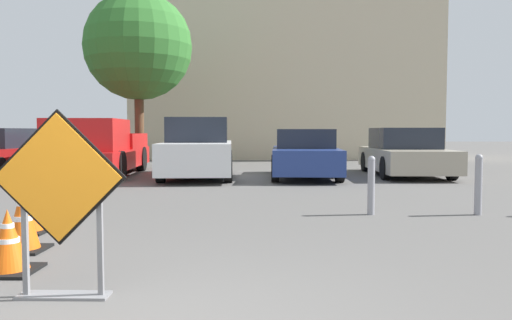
% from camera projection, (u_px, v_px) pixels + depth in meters
% --- Properties ---
extents(ground_plane, '(96.00, 96.00, 0.00)m').
position_uv_depth(ground_plane, '(231.00, 182.00, 12.77)').
color(ground_plane, '#565451').
extents(road_closed_sign, '(1.04, 0.20, 1.46)m').
position_uv_depth(road_closed_sign, '(59.00, 195.00, 3.82)').
color(road_closed_sign, black).
rests_on(road_closed_sign, ground_plane).
extents(traffic_cone_nearest, '(0.50, 0.50, 0.59)m').
position_uv_depth(traffic_cone_nearest, '(8.00, 242.00, 4.57)').
color(traffic_cone_nearest, black).
rests_on(traffic_cone_nearest, ground_plane).
extents(traffic_cone_second, '(0.48, 0.48, 0.70)m').
position_uv_depth(traffic_cone_second, '(23.00, 220.00, 5.39)').
color(traffic_cone_second, black).
rests_on(traffic_cone_second, ground_plane).
extents(traffic_cone_third, '(0.52, 0.52, 0.76)m').
position_uv_depth(traffic_cone_third, '(28.00, 204.00, 6.37)').
color(traffic_cone_third, black).
rests_on(traffic_cone_third, ground_plane).
extents(pickup_truck, '(2.35, 5.51, 1.61)m').
position_uv_depth(pickup_truck, '(96.00, 151.00, 14.18)').
color(pickup_truck, red).
rests_on(pickup_truck, ground_plane).
extents(parked_car_second, '(2.14, 4.63, 1.66)m').
position_uv_depth(parked_car_second, '(198.00, 150.00, 13.86)').
color(parked_car_second, white).
rests_on(parked_car_second, ground_plane).
extents(parked_car_third, '(1.91, 4.08, 1.34)m').
position_uv_depth(parked_car_third, '(305.00, 155.00, 13.83)').
color(parked_car_third, navy).
rests_on(parked_car_third, ground_plane).
extents(parked_car_fourth, '(1.97, 4.42, 1.38)m').
position_uv_depth(parked_car_fourth, '(405.00, 154.00, 14.53)').
color(parked_car_fourth, '#A39984').
rests_on(parked_car_fourth, ground_plane).
extents(bollard_nearest, '(0.12, 0.12, 0.91)m').
position_uv_depth(bollard_nearest, '(371.00, 184.00, 7.71)').
color(bollard_nearest, gray).
rests_on(bollard_nearest, ground_plane).
extents(bollard_second, '(0.12, 0.12, 0.94)m').
position_uv_depth(bollard_second, '(478.00, 183.00, 7.68)').
color(bollard_second, gray).
rests_on(bollard_second, ground_plane).
extents(building_facade_backdrop, '(14.04, 5.00, 8.38)m').
position_uv_depth(building_facade_backdrop, '(284.00, 71.00, 24.29)').
color(building_facade_backdrop, beige).
rests_on(building_facade_backdrop, ground_plane).
extents(street_tree_behind_lot, '(3.71, 3.71, 6.07)m').
position_uv_depth(street_tree_behind_lot, '(138.00, 47.00, 17.20)').
color(street_tree_behind_lot, '#513823').
rests_on(street_tree_behind_lot, ground_plane).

